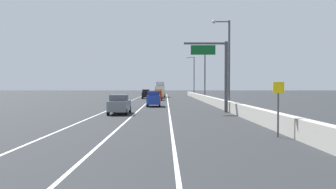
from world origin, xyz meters
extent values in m
plane|color=#26282B|center=(0.00, 64.00, 0.00)|extent=(320.00, 320.00, 0.00)
cube|color=silver|center=(-5.50, 55.00, 0.00)|extent=(0.16, 130.00, 0.00)
cube|color=silver|center=(-2.00, 55.00, 0.00)|extent=(0.16, 130.00, 0.00)
cube|color=silver|center=(1.50, 55.00, 0.00)|extent=(0.16, 130.00, 0.00)
cube|color=#B2ADA3|center=(8.15, 40.00, 0.55)|extent=(0.60, 120.00, 1.10)
cylinder|color=#47474C|center=(7.55, 31.09, 3.75)|extent=(0.36, 0.36, 7.50)
cube|color=#47474C|center=(5.30, 31.09, 7.30)|extent=(4.50, 0.20, 0.20)
cube|color=#0C5923|center=(5.07, 30.97, 6.60)|extent=(2.60, 0.10, 1.00)
cylinder|color=#4C4C51|center=(7.25, 13.40, 1.20)|extent=(0.10, 0.10, 2.40)
cube|color=yellow|center=(7.25, 13.36, 2.70)|extent=(0.60, 0.04, 0.60)
cylinder|color=#4C4C51|center=(8.57, 34.96, 5.24)|extent=(0.24, 0.24, 10.47)
cube|color=#4C4C51|center=(7.67, 34.96, 10.32)|extent=(1.80, 0.12, 0.12)
sphere|color=beige|center=(6.77, 34.96, 10.32)|extent=(0.44, 0.44, 0.44)
cylinder|color=#4C4C51|center=(8.60, 59.89, 5.24)|extent=(0.24, 0.24, 10.47)
cube|color=#4C4C51|center=(7.70, 59.89, 10.32)|extent=(1.80, 0.12, 0.12)
sphere|color=beige|center=(6.80, 59.89, 10.32)|extent=(0.44, 0.44, 0.44)
cylinder|color=#4C4C51|center=(8.61, 84.82, 5.24)|extent=(0.24, 0.24, 10.47)
cube|color=#4C4C51|center=(7.71, 84.82, 10.32)|extent=(1.80, 0.12, 0.12)
sphere|color=beige|center=(6.81, 84.82, 10.32)|extent=(0.44, 0.44, 0.44)
cube|color=slate|center=(-3.48, 28.96, 0.84)|extent=(1.87, 4.55, 0.99)
cube|color=#4D505A|center=(-3.47, 28.51, 1.63)|extent=(1.64, 2.05, 0.60)
cylinder|color=black|center=(-4.33, 30.78, 0.34)|extent=(0.22, 0.68, 0.68)
cylinder|color=black|center=(-2.64, 30.79, 0.34)|extent=(0.22, 0.68, 0.68)
cylinder|color=black|center=(-4.31, 27.14, 0.34)|extent=(0.22, 0.68, 0.68)
cylinder|color=black|center=(-2.62, 27.15, 0.34)|extent=(0.22, 0.68, 0.68)
cube|color=gold|center=(-0.44, 71.73, 0.93)|extent=(1.86, 4.84, 1.18)
cube|color=olive|center=(-0.43, 71.25, 1.82)|extent=(1.58, 2.20, 0.60)
cylinder|color=black|center=(-1.28, 73.66, 0.34)|extent=(0.24, 0.69, 0.68)
cylinder|color=black|center=(0.29, 73.70, 0.34)|extent=(0.24, 0.69, 0.68)
cylinder|color=black|center=(-1.18, 69.76, 0.34)|extent=(0.24, 0.69, 0.68)
cylinder|color=black|center=(0.40, 69.81, 0.34)|extent=(0.24, 0.69, 0.68)
cube|color=red|center=(-0.55, 62.11, 0.83)|extent=(1.87, 4.32, 0.98)
cube|color=maroon|center=(-0.54, 61.68, 1.62)|extent=(1.61, 1.96, 0.60)
cylinder|color=black|center=(-1.40, 63.79, 0.34)|extent=(0.23, 0.68, 0.68)
cylinder|color=black|center=(0.23, 63.82, 0.34)|extent=(0.23, 0.68, 0.68)
cylinder|color=black|center=(-1.33, 60.40, 0.34)|extent=(0.23, 0.68, 0.68)
cylinder|color=black|center=(0.30, 60.44, 0.34)|extent=(0.23, 0.68, 0.68)
cube|color=black|center=(-3.24, 70.94, 0.90)|extent=(1.75, 4.48, 1.12)
cube|color=black|center=(-3.24, 70.49, 1.76)|extent=(1.53, 2.02, 0.60)
cylinder|color=black|center=(-4.03, 72.71, 0.34)|extent=(0.23, 0.68, 0.68)
cylinder|color=black|center=(-2.48, 72.73, 0.34)|extent=(0.23, 0.68, 0.68)
cylinder|color=black|center=(-4.00, 69.15, 0.34)|extent=(0.23, 0.68, 0.68)
cylinder|color=black|center=(-2.45, 69.16, 0.34)|extent=(0.23, 0.68, 0.68)
cube|color=#1E389E|center=(-0.52, 41.60, 0.93)|extent=(1.83, 4.28, 1.17)
cube|color=navy|center=(-0.51, 41.17, 1.81)|extent=(1.59, 1.94, 0.60)
cylinder|color=black|center=(-1.35, 43.27, 0.34)|extent=(0.23, 0.68, 0.68)
cylinder|color=black|center=(0.27, 43.29, 0.34)|extent=(0.23, 0.68, 0.68)
cylinder|color=black|center=(-1.31, 39.91, 0.34)|extent=(0.23, 0.68, 0.68)
cylinder|color=black|center=(0.31, 39.93, 0.34)|extent=(0.23, 0.68, 0.68)
cube|color=silver|center=(-0.33, 82.63, 1.65)|extent=(2.43, 7.68, 2.31)
cube|color=gray|center=(-0.32, 84.31, 3.36)|extent=(2.12, 1.70, 1.10)
cylinder|color=black|center=(-1.44, 85.77, 0.50)|extent=(0.22, 1.00, 1.00)
cylinder|color=black|center=(0.80, 85.76, 0.50)|extent=(0.22, 1.00, 1.00)
cylinder|color=black|center=(-1.46, 79.50, 0.50)|extent=(0.22, 1.00, 1.00)
cylinder|color=black|center=(0.78, 79.49, 0.50)|extent=(0.22, 1.00, 1.00)
camera|label=1|loc=(1.13, -5.10, 2.77)|focal=36.54mm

